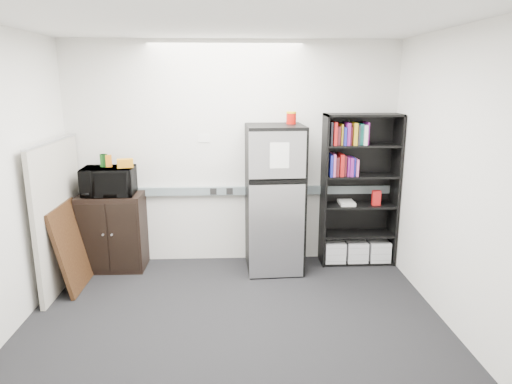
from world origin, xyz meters
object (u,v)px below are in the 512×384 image
bookshelf (359,191)px  microwave (109,181)px  refrigerator (275,199)px  cabinet (113,232)px  cubicle_partition (59,214)px

bookshelf → microwave: size_ratio=3.15×
refrigerator → bookshelf: bearing=5.0°
bookshelf → refrigerator: bearing=-172.1°
bookshelf → microwave: bookshelf is taller
cabinet → microwave: bearing=-90.0°
cubicle_partition → bookshelf: bearing=8.1°
bookshelf → refrigerator: size_ratio=1.07×
cubicle_partition → microwave: bearing=42.1°
cubicle_partition → cabinet: cubicle_partition is taller
cabinet → refrigerator: size_ratio=0.53×
bookshelf → cabinet: bearing=-178.8°
cabinet → microwave: 0.63m
bookshelf → cubicle_partition: (-3.43, -0.49, -0.10)m
bookshelf → cubicle_partition: size_ratio=1.14×
cubicle_partition → cabinet: (0.45, 0.42, -0.35)m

